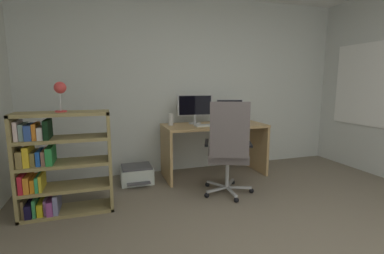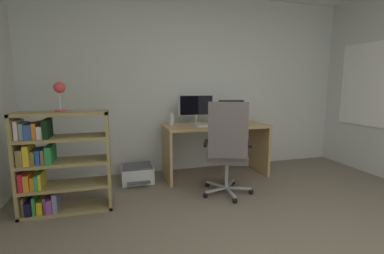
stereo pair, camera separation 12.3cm
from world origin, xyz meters
TOP-DOWN VIEW (x-y plane):
  - wall_back at (0.00, 2.72)m, footprint 4.84×0.10m
  - desk at (0.17, 2.26)m, footprint 1.45×0.64m
  - monitor_main at (-0.07, 2.41)m, footprint 0.51×0.18m
  - monitor_secondary at (0.47, 2.41)m, footprint 0.40×0.18m
  - keyboard at (0.02, 2.14)m, footprint 0.34×0.13m
  - computer_mouse at (0.29, 2.13)m, footprint 0.06×0.10m
  - desktop_speaker at (-0.44, 2.36)m, footprint 0.07×0.07m
  - office_chair at (0.03, 1.48)m, footprint 0.64×0.69m
  - bookshelf at (-1.82, 1.62)m, footprint 0.90×0.33m
  - desk_lamp at (-1.72, 1.62)m, footprint 0.12×0.11m
  - printer at (-0.94, 2.28)m, footprint 0.42×0.45m

SIDE VIEW (x-z plane):
  - printer at x=-0.94m, z-range 0.00..0.23m
  - bookshelf at x=-1.82m, z-range -0.01..1.04m
  - desk at x=0.17m, z-range 0.17..0.92m
  - office_chair at x=0.03m, z-range 0.03..1.16m
  - keyboard at x=0.02m, z-range 0.75..0.77m
  - computer_mouse at x=0.29m, z-range 0.75..0.78m
  - desktop_speaker at x=-0.44m, z-range 0.75..0.92m
  - monitor_secondary at x=0.47m, z-range 0.78..1.12m
  - monitor_main at x=-0.07m, z-range 0.79..1.21m
  - desk_lamp at x=-1.72m, z-range 1.11..1.41m
  - wall_back at x=0.00m, z-range 0.00..2.60m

